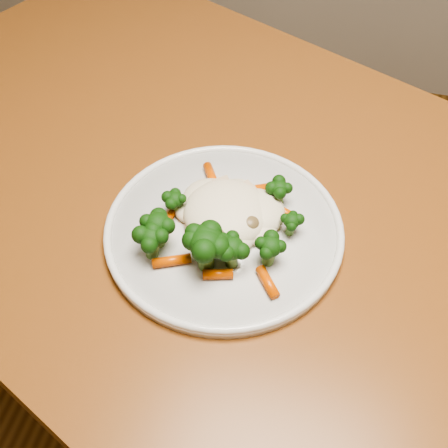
% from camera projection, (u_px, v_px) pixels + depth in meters
% --- Properties ---
extents(dining_table, '(1.30, 1.12, 0.75)m').
position_uv_depth(dining_table, '(193.00, 217.00, 0.87)').
color(dining_table, brown).
rests_on(dining_table, ground).
extents(plate, '(0.30, 0.30, 0.01)m').
position_uv_depth(plate, '(224.00, 231.00, 0.70)').
color(plate, silver).
rests_on(plate, dining_table).
extents(meal, '(0.19, 0.19, 0.06)m').
position_uv_depth(meal, '(217.00, 225.00, 0.67)').
color(meal, '#F6E7C5').
rests_on(meal, plate).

